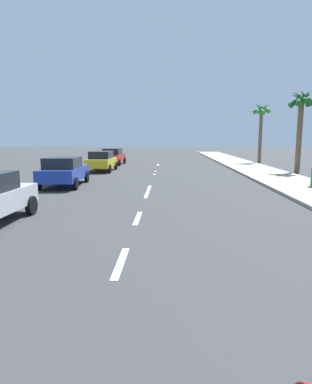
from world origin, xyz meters
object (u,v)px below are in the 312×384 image
at_px(parked_car_yellow, 102,161).
at_px(parked_car_blue, 64,170).
at_px(parked_car_red, 113,156).
at_px(palm_tree_far, 301,108).
at_px(palm_tree_distant, 261,117).

bearing_deg(parked_car_yellow, parked_car_blue, -92.48).
bearing_deg(parked_car_red, parked_car_yellow, -85.83).
distance_m(parked_car_yellow, palm_tree_far, 15.18).
relative_size(parked_car_blue, palm_tree_distant, 0.72).
height_order(parked_car_blue, palm_tree_distant, palm_tree_distant).
bearing_deg(palm_tree_distant, parked_car_yellow, -149.40).
bearing_deg(palm_tree_far, parked_car_yellow, 175.75).
xyz_separation_m(parked_car_blue, parked_car_yellow, (0.46, 8.05, -0.00)).
height_order(parked_car_yellow, parked_car_red, same).
height_order(parked_car_blue, parked_car_yellow, same).
xyz_separation_m(parked_car_blue, parked_car_red, (0.25, 14.64, -0.00)).
bearing_deg(palm_tree_far, palm_tree_distant, 91.29).
bearing_deg(parked_car_blue, parked_car_yellow, 83.82).
bearing_deg(palm_tree_distant, parked_car_red, -172.46).
height_order(parked_car_red, palm_tree_far, palm_tree_far).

